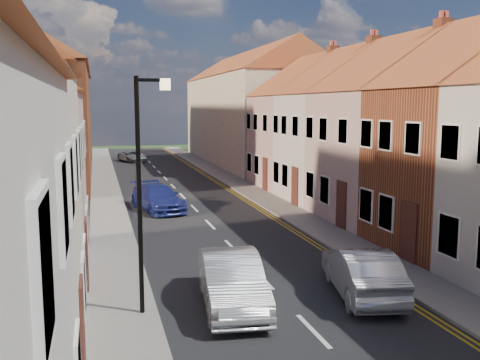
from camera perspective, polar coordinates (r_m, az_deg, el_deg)
road at (r=24.48m, az=-3.21°, el=-4.78°), size 7.00×90.00×0.02m
pavement_left at (r=23.98m, az=-13.60°, el=-5.14°), size 1.80×90.00×0.12m
pavement_right at (r=25.71m, az=6.45°, el=-4.08°), size 1.80×90.00×0.12m
cottage_r_pink at (r=26.42m, az=17.48°, el=5.58°), size 8.30×6.00×9.00m
cottage_r_white_far at (r=31.11m, az=12.11°, el=6.09°), size 8.30×5.20×9.00m
cottage_r_cream_far at (r=36.00m, az=8.16°, el=6.41°), size 8.30×6.00×9.00m
block_right_far at (r=50.41m, az=1.24°, el=7.85°), size 8.30×24.20×10.50m
block_left_far at (r=43.59m, az=-21.10°, el=7.30°), size 8.30×24.20×10.50m
lamppost at (r=13.54m, az=-10.37°, el=-0.10°), size 0.88×0.15×6.00m
car_mid at (r=14.62m, az=-0.88°, el=-10.72°), size 2.00×4.53×1.44m
car_far at (r=27.94m, az=-8.76°, el=-1.90°), size 2.82×4.87×1.33m
car_distant at (r=52.47m, az=-11.42°, el=2.48°), size 2.85×4.16×1.06m
car_mid_b at (r=15.86m, az=12.87°, el=-9.51°), size 2.33×4.46×1.40m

